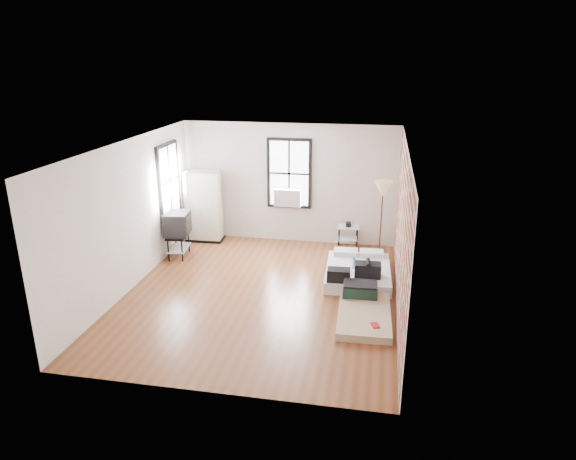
% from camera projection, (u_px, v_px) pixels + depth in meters
% --- Properties ---
extents(ground, '(6.00, 6.00, 0.00)m').
position_uv_depth(ground, '(261.00, 294.00, 9.63)').
color(ground, '#5C3118').
rests_on(ground, ground).
extents(room_shell, '(5.02, 6.02, 2.80)m').
position_uv_depth(room_shell, '(276.00, 200.00, 9.36)').
color(room_shell, silver).
rests_on(room_shell, ground).
extents(mattress_main, '(1.34, 1.77, 0.55)m').
position_uv_depth(mattress_main, '(358.00, 271.00, 10.25)').
color(mattress_main, white).
rests_on(mattress_main, ground).
extents(mattress_bare, '(0.93, 1.70, 0.36)m').
position_uv_depth(mattress_bare, '(363.00, 308.00, 8.87)').
color(mattress_bare, tan).
rests_on(mattress_bare, ground).
extents(wardrobe, '(0.87, 0.52, 1.69)m').
position_uv_depth(wardrobe, '(204.00, 206.00, 12.16)').
color(wardrobe, black).
rests_on(wardrobe, ground).
extents(side_table, '(0.51, 0.43, 0.62)m').
position_uv_depth(side_table, '(348.00, 231.00, 11.78)').
color(side_table, black).
rests_on(side_table, ground).
extents(floor_lamp, '(0.38, 0.38, 1.76)m').
position_uv_depth(floor_lamp, '(383.00, 193.00, 10.74)').
color(floor_lamp, '#312010').
rests_on(floor_lamp, ground).
extents(tv_stand, '(0.57, 0.77, 1.02)m').
position_uv_depth(tv_stand, '(178.00, 225.00, 11.18)').
color(tv_stand, black).
rests_on(tv_stand, ground).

